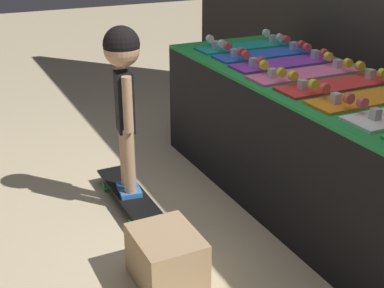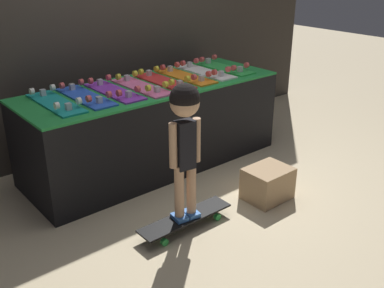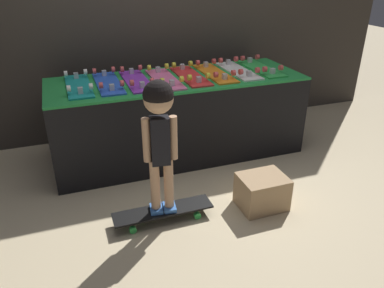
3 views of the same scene
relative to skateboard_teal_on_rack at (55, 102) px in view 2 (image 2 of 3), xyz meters
The scene contains 14 objects.
ground_plane 1.30m from the skateboard_teal_on_rack, 30.54° to the right, with size 16.00×16.00×0.00m, color beige.
back_wall 1.25m from the skateboard_teal_on_rack, 37.32° to the left, with size 5.56×0.10×2.70m.
display_rack 0.98m from the skateboard_teal_on_rack, ahead, with size 2.38×0.84×0.78m.
skateboard_teal_on_rack is the anchor object (origin of this frame).
skateboard_blue_on_rack 0.25m from the skateboard_teal_on_rack, ahead, with size 0.20×0.70×0.09m.
skateboard_purple_on_rack 0.51m from the skateboard_teal_on_rack, ahead, with size 0.20×0.70×0.09m.
skateboard_pink_on_rack 0.76m from the skateboard_teal_on_rack, ahead, with size 0.20×0.70×0.09m.
skateboard_red_on_rack 1.02m from the skateboard_teal_on_rack, ahead, with size 0.20×0.70×0.09m.
skateboard_orange_on_rack 1.27m from the skateboard_teal_on_rack, ahead, with size 0.20×0.70×0.09m.
skateboard_white_on_rack 1.52m from the skateboard_teal_on_rack, ahead, with size 0.20×0.70×0.09m.
skateboard_green_on_rack 1.78m from the skateboard_teal_on_rack, ahead, with size 0.20×0.70×0.09m.
skateboard_on_floor 1.35m from the skateboard_teal_on_rack, 67.27° to the right, with size 0.75×0.18×0.09m.
child 1.14m from the skateboard_teal_on_rack, 67.27° to the right, with size 0.24×0.20×1.00m.
storage_box 1.80m from the skateboard_teal_on_rack, 43.04° to the right, with size 0.36×0.29×0.27m.
Camera 2 is at (-2.19, -2.69, 1.87)m, focal length 42.00 mm.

